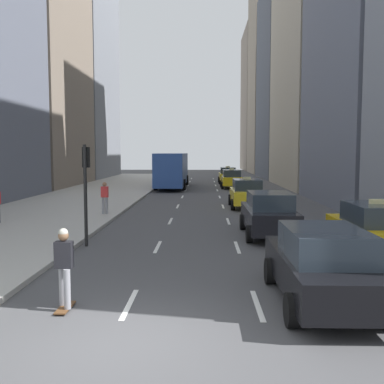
% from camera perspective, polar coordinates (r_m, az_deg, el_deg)
% --- Properties ---
extents(ground_plane, '(160.00, 160.00, 0.00)m').
position_cam_1_polar(ground_plane, '(8.36, -8.90, -18.38)').
color(ground_plane, '#474749').
extents(sidewalk_left, '(8.00, 66.00, 0.15)m').
position_cam_1_polar(sidewalk_left, '(35.70, -12.12, -0.31)').
color(sidewalk_left, '#ADAAA3').
rests_on(sidewalk_left, ground).
extents(lane_markings, '(5.72, 56.00, 0.01)m').
position_cam_1_polar(lane_markings, '(30.74, 3.72, -1.18)').
color(lane_markings, white).
rests_on(lane_markings, ground).
extents(building_row_left, '(6.00, 57.91, 29.32)m').
position_cam_1_polar(building_row_left, '(42.39, -20.96, 18.39)').
color(building_row_left, gray).
rests_on(building_row_left, ground).
extents(building_row_right, '(6.00, 87.87, 33.78)m').
position_cam_1_polar(building_row_right, '(51.97, 13.93, 17.87)').
color(building_row_right, gray).
rests_on(building_row_right, ground).
extents(taxi_lead, '(2.02, 4.40, 1.87)m').
position_cam_1_polar(taxi_lead, '(42.27, 5.03, 1.69)').
color(taxi_lead, yellow).
rests_on(taxi_lead, ground).
extents(taxi_second, '(2.02, 4.40, 1.87)m').
position_cam_1_polar(taxi_second, '(15.35, 22.06, -4.47)').
color(taxi_second, yellow).
rests_on(taxi_second, ground).
extents(taxi_third, '(2.02, 4.40, 1.87)m').
position_cam_1_polar(taxi_third, '(27.27, 6.95, -0.14)').
color(taxi_third, yellow).
rests_on(taxi_third, ground).
extents(taxi_fourth, '(2.02, 4.40, 1.87)m').
position_cam_1_polar(taxi_fourth, '(49.22, 4.54, 2.16)').
color(taxi_fourth, yellow).
rests_on(taxi_fourth, ground).
extents(sedan_black_near, '(2.02, 4.64, 1.77)m').
position_cam_1_polar(sedan_black_near, '(18.08, 9.71, -2.74)').
color(sedan_black_near, black).
rests_on(sedan_black_near, ground).
extents(sedan_silver_behind, '(2.02, 4.59, 1.71)m').
position_cam_1_polar(sedan_silver_behind, '(10.31, 16.12, -8.87)').
color(sedan_silver_behind, black).
rests_on(sedan_silver_behind, ground).
extents(city_bus, '(2.80, 11.61, 3.25)m').
position_cam_1_polar(city_bus, '(42.75, -2.54, 2.96)').
color(city_bus, '#2D519E').
rests_on(city_bus, ground).
extents(skateboarder, '(0.36, 0.80, 1.75)m').
position_cam_1_polar(skateboarder, '(9.89, -15.93, -8.91)').
color(skateboarder, brown).
rests_on(skateboarder, ground).
extents(pedestrian_far_walking, '(0.36, 0.22, 1.65)m').
position_cam_1_polar(pedestrian_far_walking, '(23.71, -11.02, -0.52)').
color(pedestrian_far_walking, gray).
rests_on(pedestrian_far_walking, sidewalk_left).
extents(traffic_light_pole, '(0.24, 0.42, 3.60)m').
position_cam_1_polar(traffic_light_pole, '(16.28, -13.34, 1.70)').
color(traffic_light_pole, black).
rests_on(traffic_light_pole, ground).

